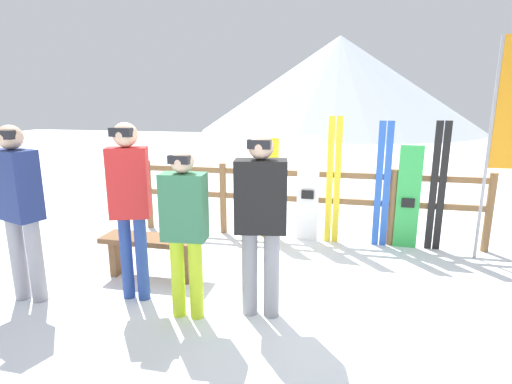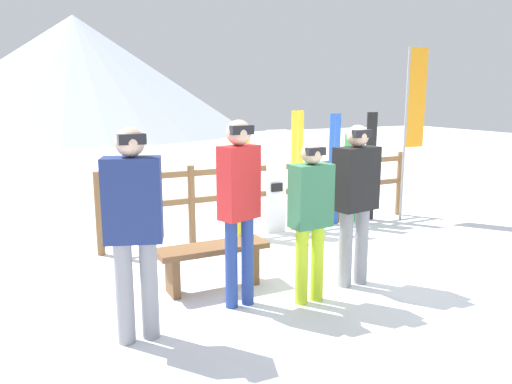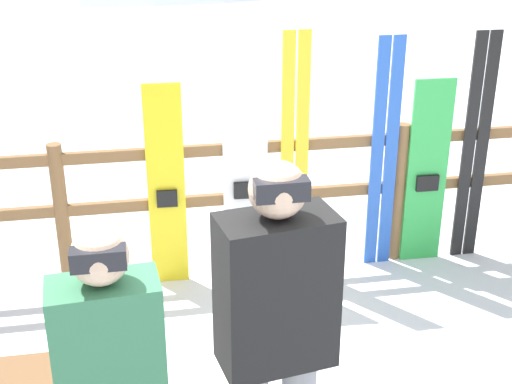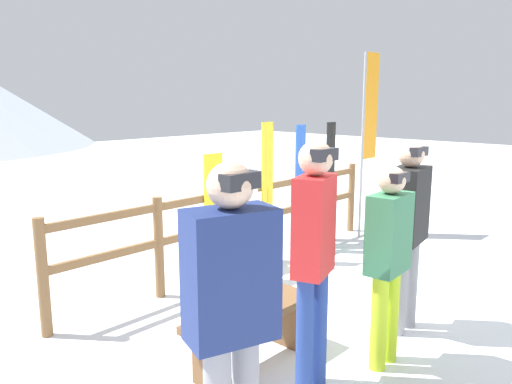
{
  "view_description": "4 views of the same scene",
  "coord_description": "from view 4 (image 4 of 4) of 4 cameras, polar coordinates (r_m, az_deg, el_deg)",
  "views": [
    {
      "loc": [
        0.52,
        -3.72,
        2.0
      ],
      "look_at": [
        -0.51,
        0.96,
        0.89
      ],
      "focal_mm": 28.0,
      "sensor_mm": 36.0,
      "label": 1
    },
    {
      "loc": [
        -3.36,
        -4.46,
        2.03
      ],
      "look_at": [
        -0.64,
        1.08,
        0.81
      ],
      "focal_mm": 35.0,
      "sensor_mm": 36.0,
      "label": 2
    },
    {
      "loc": [
        -0.69,
        -2.73,
        2.64
      ],
      "look_at": [
        -0.04,
        0.91,
        1.06
      ],
      "focal_mm": 50.0,
      "sensor_mm": 36.0,
      "label": 3
    },
    {
      "loc": [
        -4.17,
        -2.27,
        2.07
      ],
      "look_at": [
        -0.47,
        1.21,
        1.11
      ],
      "focal_mm": 35.0,
      "sensor_mm": 36.0,
      "label": 4
    }
  ],
  "objects": [
    {
      "name": "snowboard_green",
      "position": [
        7.06,
        6.75,
        -0.58
      ],
      "size": [
        0.3,
        0.06,
        1.41
      ],
      "color": "green",
      "rests_on": "ground"
    },
    {
      "name": "ski_pair_black",
      "position": [
        7.32,
        8.43,
        1.1
      ],
      "size": [
        0.19,
        0.02,
        1.74
      ],
      "color": "black",
      "rests_on": "ground"
    },
    {
      "name": "bench",
      "position": [
        4.01,
        -0.55,
        -14.92
      ],
      "size": [
        1.17,
        0.36,
        0.47
      ],
      "color": "brown",
      "rests_on": "ground"
    },
    {
      "name": "ski_pair_blue",
      "position": [
        6.77,
        5.03,
        0.35
      ],
      "size": [
        0.19,
        0.02,
        1.73
      ],
      "color": "blue",
      "rests_on": "ground"
    },
    {
      "name": "snowboard_yellow",
      "position": [
        5.67,
        -4.82,
        -3.04
      ],
      "size": [
        0.26,
        0.06,
        1.47
      ],
      "color": "yellow",
      "rests_on": "ground"
    },
    {
      "name": "ground_plane",
      "position": [
        5.18,
        13.78,
        -13.21
      ],
      "size": [
        40.0,
        40.0,
        0.0
      ],
      "primitive_type": "plane",
      "color": "white"
    },
    {
      "name": "person_red",
      "position": [
        3.47,
        6.63,
        -6.04
      ],
      "size": [
        0.42,
        0.32,
        1.79
      ],
      "color": "navy",
      "rests_on": "ground"
    },
    {
      "name": "person_black",
      "position": [
        4.57,
        16.91,
        -3.49
      ],
      "size": [
        0.5,
        0.33,
        1.71
      ],
      "color": "gray",
      "rests_on": "ground"
    },
    {
      "name": "snowboard_white",
      "position": [
        6.04,
        -0.92,
        -1.92
      ],
      "size": [
        0.31,
        0.07,
        1.52
      ],
      "color": "white",
      "rests_on": "ground"
    },
    {
      "name": "person_navy",
      "position": [
        2.59,
        -2.84,
        -13.0
      ],
      "size": [
        0.51,
        0.38,
        1.77
      ],
      "color": "gray",
      "rests_on": "ground"
    },
    {
      "name": "rental_flag",
      "position": [
        7.61,
        12.63,
        7.77
      ],
      "size": [
        0.4,
        0.04,
        2.73
      ],
      "color": "#99999E",
      "rests_on": "ground"
    },
    {
      "name": "fence",
      "position": [
        6.06,
        -1.68,
        -2.99
      ],
      "size": [
        4.99,
        0.1,
        1.08
      ],
      "color": "brown",
      "rests_on": "ground"
    },
    {
      "name": "ski_pair_yellow",
      "position": [
        6.26,
        1.29,
        -0.18
      ],
      "size": [
        0.2,
        0.02,
        1.79
      ],
      "color": "yellow",
      "rests_on": "ground"
    },
    {
      "name": "person_plaid_green",
      "position": [
        3.94,
        14.87,
        -6.67
      ],
      "size": [
        0.41,
        0.25,
        1.58
      ],
      "color": "#B7D826",
      "rests_on": "ground"
    }
  ]
}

